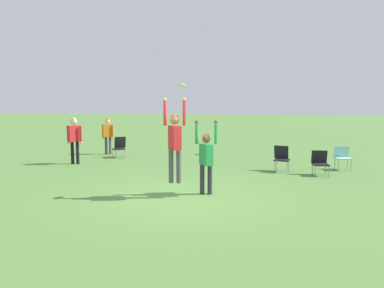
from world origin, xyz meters
name	(u,v)px	position (x,y,z in m)	size (l,w,h in m)	color
ground_plane	(181,197)	(0.00, 0.00, 0.00)	(120.00, 120.00, 0.00)	#56843D
person_jumping	(175,138)	(-0.14, -0.03, 1.50)	(0.58, 0.47, 2.12)	#4C4C51
person_defending	(206,155)	(0.61, 0.39, 1.02)	(0.60, 0.49, 1.95)	#2D2D38
frisbee	(181,86)	(0.00, 0.14, 2.79)	(0.22, 0.21, 0.10)	white
camping_chair_0	(119,146)	(-3.56, 6.44, 0.49)	(0.65, 0.71, 0.88)	gray
camping_chair_1	(282,157)	(2.98, 3.89, 0.51)	(0.62, 0.67, 0.88)	gray
camping_chair_2	(342,156)	(5.16, 4.44, 0.49)	(0.57, 0.61, 0.82)	gray
camping_chair_3	(320,161)	(4.14, 3.33, 0.45)	(0.50, 0.54, 0.80)	gray
person_spectator_near	(108,133)	(-4.36, 7.30, 0.98)	(0.58, 0.40, 1.64)	#4C4C51
person_spectator_far	(74,136)	(-4.75, 4.57, 1.09)	(0.62, 0.48, 1.79)	black
cooler_box	(207,151)	(0.14, 7.61, 0.16)	(0.40, 0.31, 0.31)	red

